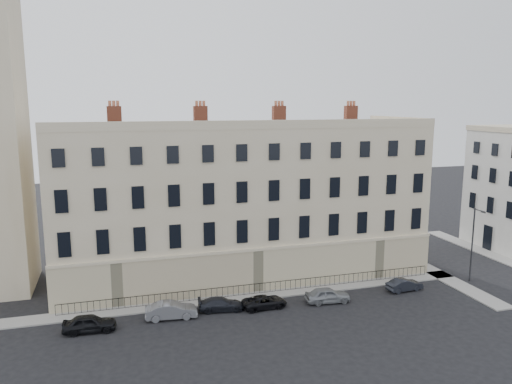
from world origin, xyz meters
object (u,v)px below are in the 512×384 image
car_a (90,323)px  car_e (328,295)px  streetlamp (473,241)px  car_c (221,304)px  car_d (265,302)px  car_f (404,285)px  car_b (171,310)px

car_a → car_e: car_a is taller
streetlamp → car_c: bearing=174.1°
car_c → car_d: size_ratio=1.01×
car_d → car_f: car_f is taller
car_c → car_e: bearing=-87.6°
car_a → car_f: car_a is taller
car_b → car_c: car_b is taller
car_d → car_e: 5.67m
car_a → car_b: 6.32m
car_e → car_b: bearing=93.0°
car_b → streetlamp: bearing=-84.9°
car_b → car_e: 13.59m
car_a → streetlamp: 35.70m
car_a → streetlamp: size_ratio=0.54×
car_d → car_b: bearing=86.4°
car_c → car_f: (17.39, -0.44, 0.01)m
car_b → car_f: car_b is taller
streetlamp → car_b: bearing=174.9°
car_a → car_b: (6.29, 0.64, 0.01)m
car_e → car_f: 8.04m
car_c → car_f: bearing=-83.3°
car_a → car_c: (10.51, 1.02, -0.11)m
car_a → car_b: bearing=-81.3°
car_b → car_f: 21.61m
car_a → car_e: 19.87m
car_d → streetlamp: size_ratio=0.52×
car_a → car_d: bearing=-85.1°
car_a → car_e: bearing=-86.9°
car_b → car_d: car_b is taller
car_c → car_a: bearing=103.7°
car_e → car_d: bearing=90.9°
streetlamp → car_f: bearing=177.0°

